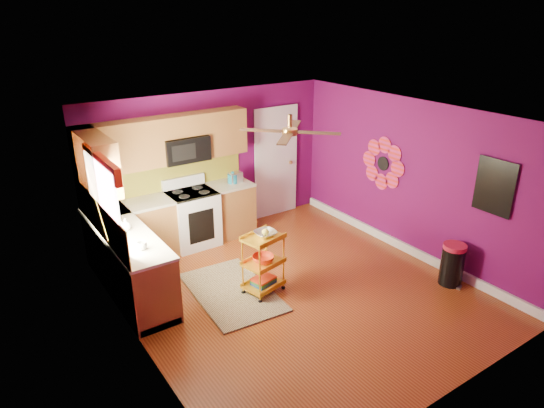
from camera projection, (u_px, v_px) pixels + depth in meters
ground at (296, 290)px, 6.94m from camera, size 5.00×5.00×0.00m
room_envelope at (300, 183)px, 6.34m from camera, size 4.54×5.04×2.52m
lower_cabinets at (156, 240)px, 7.47m from camera, size 2.81×2.31×0.94m
electric_range at (193, 218)px, 8.14m from camera, size 0.76×0.66×1.13m
upper_cabinetry at (145, 148)px, 7.28m from camera, size 2.80×2.30×1.26m
left_window at (102, 186)px, 5.93m from camera, size 0.08×1.35×1.08m
panel_door at (276, 163)px, 9.15m from camera, size 0.95×0.11×2.15m
right_wall_art at (429, 173)px, 7.30m from camera, size 0.04×2.74×1.04m
ceiling_fan at (290, 131)px, 6.23m from camera, size 1.01×1.01×0.26m
shag_rug at (232, 292)px, 6.89m from camera, size 1.14×1.73×0.02m
rolling_cart at (264, 261)px, 6.73m from camera, size 0.61×0.50×0.97m
trash_can at (452, 264)px, 7.00m from camera, size 0.43×0.43×0.63m
teal_kettle at (233, 178)px, 8.36m from camera, size 0.18×0.18×0.21m
toaster at (235, 177)px, 8.38m from camera, size 0.22×0.15×0.18m
soap_bottle_a at (118, 224)px, 6.56m from camera, size 0.09×0.10×0.21m
soap_bottle_b at (125, 224)px, 6.58m from camera, size 0.14×0.14×0.18m
counter_dish at (112, 222)px, 6.79m from camera, size 0.23×0.23×0.06m
counter_cup at (142, 246)px, 6.07m from camera, size 0.13×0.13×0.10m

